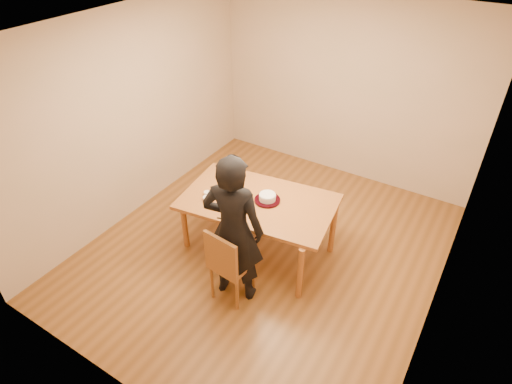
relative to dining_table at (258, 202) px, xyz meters
The scene contains 16 objects.
room_shell 0.73m from the dining_table, 75.79° to the left, with size 4.00×4.50×2.70m.
dining_table is the anchor object (origin of this frame).
dining_chair 0.84m from the dining_table, 79.05° to the right, with size 0.39×0.39×0.04m, color brown.
cake_plate 0.11m from the dining_table, 23.84° to the left, with size 0.30×0.30×0.02m, color red.
cake 0.13m from the dining_table, 23.84° to the left, with size 0.20×0.20×0.06m, color white.
frosting_dome 0.16m from the dining_table, 23.84° to the left, with size 0.19×0.19×0.03m, color white.
frosting_tub 0.43m from the dining_table, 99.67° to the right, with size 0.09×0.09×0.08m, color white.
frosting_lid 0.44m from the dining_table, 111.72° to the right, with size 0.11×0.11×0.01m, color #221CB6.
frosting_dollop 0.44m from the dining_table, 111.72° to the right, with size 0.04×0.04×0.02m, color white.
ramekin_green 0.61m from the dining_table, 149.08° to the right, with size 0.09×0.09×0.04m, color white.
ramekin_yellow 0.56m from the dining_table, 164.77° to the right, with size 0.08×0.08×0.04m, color white.
ramekin_multi 0.62m from the dining_table, 159.25° to the right, with size 0.08×0.08×0.04m, color white.
candy_box_pink 0.79m from the dining_table, 152.51° to the left, with size 0.13×0.07×0.02m, color #EC3774.
candy_box_green 0.80m from the dining_table, 152.42° to the left, with size 0.14×0.07×0.02m, color green.
spatula 0.52m from the dining_table, 105.16° to the right, with size 0.16×0.02×0.01m, color black.
person 0.76m from the dining_table, 78.39° to the right, with size 0.65×0.42×1.77m, color black.
Camera 1 is at (2.00, -3.47, 3.72)m, focal length 30.00 mm.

